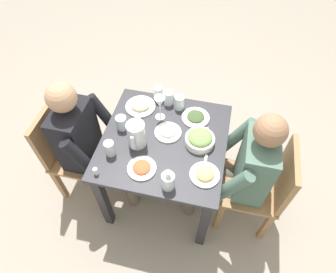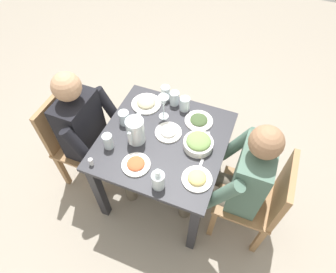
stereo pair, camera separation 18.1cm
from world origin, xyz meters
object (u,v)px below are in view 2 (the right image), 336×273
at_px(water_glass_near_left, 174,98).
at_px(water_glass_far_right, 124,118).
at_px(water_glass_center, 185,104).
at_px(water_glass_far_left, 165,93).
at_px(diner_near, 93,134).
at_px(plate_dolmas, 199,120).
at_px(water_glass_by_pitcher, 108,141).
at_px(diner_far, 235,178).
at_px(plate_beans, 146,103).
at_px(water_pitcher, 136,131).
at_px(salt_shaker, 91,162).
at_px(plate_fries, 197,178).
at_px(dining_table, 164,150).
at_px(chair_near, 74,138).
at_px(wine_glass, 163,103).
at_px(plate_rice_curry, 136,164).
at_px(oil_carafe, 158,181).
at_px(plate_yoghurt, 168,132).
at_px(chair_far, 260,198).
at_px(salad_bowl, 198,143).

relative_size(water_glass_near_left, water_glass_far_right, 1.07).
bearing_deg(water_glass_center, water_glass_far_left, -107.02).
distance_m(diner_near, plate_dolmas, 0.77).
distance_m(water_glass_by_pitcher, water_glass_near_left, 0.59).
bearing_deg(diner_far, plate_beans, -111.91).
height_order(water_pitcher, salt_shaker, water_pitcher).
bearing_deg(plate_fries, salt_shaker, -78.00).
bearing_deg(dining_table, diner_far, 84.16).
bearing_deg(diner_near, water_pitcher, 90.68).
xyz_separation_m(chair_near, water_glass_near_left, (-0.42, 0.68, 0.30)).
distance_m(diner_far, plate_dolmas, 0.47).
xyz_separation_m(diner_far, water_glass_by_pitcher, (0.13, -0.84, 0.15)).
bearing_deg(wine_glass, plate_dolmas, 100.67).
distance_m(plate_rice_curry, water_glass_near_left, 0.60).
distance_m(diner_near, oil_carafe, 0.70).
relative_size(diner_far, plate_beans, 5.21).
distance_m(diner_near, wine_glass, 0.58).
bearing_deg(water_glass_near_left, plate_yoghurt, 12.69).
xyz_separation_m(chair_near, plate_yoghurt, (-0.14, 0.74, 0.26)).
xyz_separation_m(water_glass_center, water_glass_far_left, (-0.05, -0.17, 0.00)).
distance_m(chair_far, wine_glass, 0.92).
bearing_deg(diner_near, water_glass_far_left, 138.43).
height_order(water_glass_far_left, water_glass_near_left, water_glass_far_left).
xyz_separation_m(chair_far, diner_near, (0.02, -1.25, 0.14)).
xyz_separation_m(dining_table, chair_near, (0.08, -0.73, -0.11)).
distance_m(plate_yoghurt, wine_glass, 0.20).
bearing_deg(dining_table, plate_beans, -136.54).
bearing_deg(plate_fries, oil_carafe, -58.71).
height_order(plate_yoghurt, salt_shaker, salt_shaker).
xyz_separation_m(dining_table, chair_far, (0.05, 0.73, -0.11)).
relative_size(plate_beans, water_glass_by_pitcher, 1.97).
height_order(plate_dolmas, water_glass_far_left, water_glass_far_left).
distance_m(plate_dolmas, water_glass_by_pitcher, 0.65).
distance_m(wine_glass, salt_shaker, 0.62).
distance_m(chair_far, water_glass_far_left, 1.00).
relative_size(chair_near, salad_bowl, 4.32).
bearing_deg(plate_yoghurt, wine_glass, -146.17).
relative_size(plate_rice_curry, oil_carafe, 1.11).
relative_size(chair_near, plate_beans, 3.87).
height_order(diner_far, salt_shaker, diner_far).
bearing_deg(water_glass_center, salt_shaker, -29.91).
bearing_deg(diner_near, oil_carafe, 67.49).
bearing_deg(wine_glass, water_glass_far_right, -56.56).
bearing_deg(water_glass_center, diner_near, -55.28).
xyz_separation_m(water_glass_far_right, wine_glass, (-0.15, 0.23, 0.09)).
relative_size(chair_far, plate_dolmas, 4.28).
xyz_separation_m(plate_fries, water_glass_far_right, (-0.25, -0.62, 0.03)).
bearing_deg(plate_fries, water_glass_near_left, -147.13).
bearing_deg(chair_far, oil_carafe, -65.50).
bearing_deg(salt_shaker, water_glass_center, 150.09).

